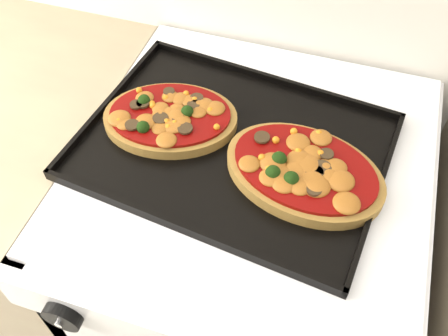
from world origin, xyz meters
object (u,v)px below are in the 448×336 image
at_px(stove, 245,278).
at_px(baking_tray, 233,145).
at_px(pizza_left, 170,117).
at_px(pizza_right, 304,170).

xyz_separation_m(stove, baking_tray, (-0.04, 0.00, 0.47)).
distance_m(stove, pizza_left, 0.51).
relative_size(stove, pizza_right, 3.52).
bearing_deg(pizza_left, pizza_right, -10.66).
distance_m(stove, baking_tray, 0.47).
distance_m(baking_tray, pizza_right, 0.13).
height_order(pizza_left, pizza_right, pizza_right).
distance_m(stove, pizza_right, 0.49).
height_order(stove, baking_tray, baking_tray).
bearing_deg(pizza_right, pizza_left, 169.34).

